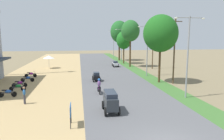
{
  "coord_description": "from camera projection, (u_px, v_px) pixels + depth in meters",
  "views": [
    {
      "loc": [
        -4.78,
        -10.23,
        6.07
      ],
      "look_at": [
        -0.35,
        18.03,
        1.67
      ],
      "focal_mm": 33.95,
      "sensor_mm": 36.0,
      "label": 1
    }
  ],
  "objects": [
    {
      "name": "parked_motorbike_second",
      "position": [
        8.0,
        92.0,
        21.5
      ],
      "size": [
        1.8,
        0.54,
        0.94
      ],
      "color": "black",
      "rests_on": "dirt_shoulder"
    },
    {
      "name": "utility_pole_far",
      "position": [
        153.0,
        43.0,
        40.73
      ],
      "size": [
        1.8,
        0.2,
        9.78
      ],
      "color": "brown",
      "rests_on": "ground"
    },
    {
      "name": "utility_pole_near",
      "position": [
        174.0,
        50.0,
        27.51
      ],
      "size": [
        1.8,
        0.2,
        8.6
      ],
      "color": "brown",
      "rests_on": "ground"
    },
    {
      "name": "parked_motorbike_fifth",
      "position": [
        28.0,
        78.0,
        28.84
      ],
      "size": [
        1.8,
        0.54,
        0.94
      ],
      "color": "black",
      "rests_on": "dirt_shoulder"
    },
    {
      "name": "streetlamp_farthest",
      "position": [
        114.0,
        42.0,
        64.79
      ],
      "size": [
        3.16,
        0.2,
        8.15
      ],
      "color": "gray",
      "rests_on": "median_strip"
    },
    {
      "name": "car_hatchback_black",
      "position": [
        96.0,
        76.0,
        29.4
      ],
      "size": [
        1.04,
        2.0,
        1.23
      ],
      "color": "black",
      "rests_on": "road_strip"
    },
    {
      "name": "car_van_charcoal",
      "position": [
        110.0,
        101.0,
        17.11
      ],
      "size": [
        1.19,
        2.41,
        1.67
      ],
      "color": "#282D33",
      "rests_on": "road_strip"
    },
    {
      "name": "median_tree_nearest",
      "position": [
        161.0,
        34.0,
        27.75
      ],
      "size": [
        4.56,
        4.56,
        9.0
      ],
      "color": "#4C351E",
      "rests_on": "median_strip"
    },
    {
      "name": "median_tree_third",
      "position": [
        124.0,
        40.0,
        48.84
      ],
      "size": [
        3.45,
        3.45,
        7.49
      ],
      "color": "#4C351E",
      "rests_on": "median_strip"
    },
    {
      "name": "pedestrian_on_shoulder",
      "position": [
        24.0,
        94.0,
        19.21
      ],
      "size": [
        0.39,
        0.43,
        1.62
      ],
      "color": "#33333D",
      "rests_on": "dirt_shoulder"
    },
    {
      "name": "street_signboard",
      "position": [
        71.0,
        111.0,
        14.4
      ],
      "size": [
        0.06,
        1.3,
        1.5
      ],
      "color": "#262628",
      "rests_on": "dirt_shoulder"
    },
    {
      "name": "median_tree_fourth",
      "position": [
        119.0,
        32.0,
        55.25
      ],
      "size": [
        4.66,
        4.66,
        10.36
      ],
      "color": "#4C351E",
      "rests_on": "median_strip"
    },
    {
      "name": "car_sedan_white",
      "position": [
        115.0,
        64.0,
        43.8
      ],
      "size": [
        1.1,
        2.26,
        1.19
      ],
      "color": "silver",
      "rests_on": "road_strip"
    },
    {
      "name": "parked_motorbike_fourth",
      "position": [
        20.0,
        83.0,
        25.68
      ],
      "size": [
        1.8,
        0.54,
        0.94
      ],
      "color": "black",
      "rests_on": "dirt_shoulder"
    },
    {
      "name": "streetlamp_near",
      "position": [
        188.0,
        52.0,
        20.74
      ],
      "size": [
        3.16,
        0.2,
        8.04
      ],
      "color": "gray",
      "rests_on": "median_strip"
    },
    {
      "name": "parked_motorbike_sixth",
      "position": [
        31.0,
        74.0,
        32.19
      ],
      "size": [
        1.8,
        0.54,
        0.94
      ],
      "color": "black",
      "rests_on": "dirt_shoulder"
    },
    {
      "name": "streetlamp_mid",
      "position": [
        147.0,
        47.0,
        32.99
      ],
      "size": [
        3.16,
        0.2,
        7.86
      ],
      "color": "gray",
      "rests_on": "median_strip"
    },
    {
      "name": "motorbike_ahead_second",
      "position": [
        99.0,
        86.0,
        22.86
      ],
      "size": [
        0.54,
        1.8,
        1.66
      ],
      "color": "black",
      "rests_on": "road_strip"
    },
    {
      "name": "median_tree_second",
      "position": [
        130.0,
        31.0,
        42.99
      ],
      "size": [
        3.77,
        3.77,
        9.54
      ],
      "color": "#4C351E",
      "rests_on": "median_strip"
    },
    {
      "name": "parked_motorbike_third",
      "position": [
        18.0,
        87.0,
        23.92
      ],
      "size": [
        1.8,
        0.54,
        0.94
      ],
      "color": "black",
      "rests_on": "dirt_shoulder"
    },
    {
      "name": "vendor_umbrella",
      "position": [
        49.0,
        57.0,
        41.32
      ],
      "size": [
        2.2,
        2.2,
        2.52
      ],
      "color": "#99999E",
      "rests_on": "dirt_shoulder"
    },
    {
      "name": "streetlamp_far",
      "position": [
        122.0,
        43.0,
        52.71
      ],
      "size": [
        3.16,
        0.2,
        8.17
      ],
      "color": "gray",
      "rests_on": "median_strip"
    }
  ]
}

